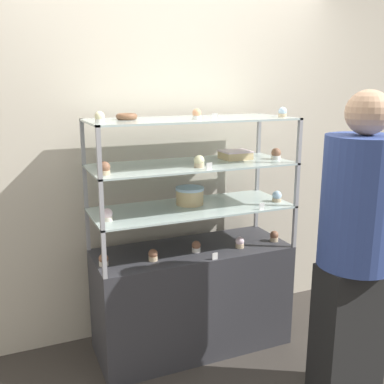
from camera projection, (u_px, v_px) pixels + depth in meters
ground_plane at (192, 344)px, 3.19m from camera, size 20.00×20.00×0.00m
back_wall at (170, 155)px, 3.25m from camera, size 8.00×0.05×2.60m
display_base at (192, 298)px, 3.11m from camera, size 1.31×0.52×0.72m
display_riser_lower at (192, 209)px, 2.96m from camera, size 1.31×0.52×0.29m
display_riser_middle at (192, 166)px, 2.89m from camera, size 1.31×0.52×0.29m
display_riser_upper at (192, 121)px, 2.82m from camera, size 1.31×0.52×0.29m
layer_cake_centerpiece at (190, 196)px, 3.01m from camera, size 0.19×0.19×0.12m
sheet_cake_frosted at (235, 155)px, 3.06m from camera, size 0.19×0.17×0.06m
cupcake_0 at (104, 260)px, 2.73m from camera, size 0.06×0.06×0.08m
cupcake_1 at (153, 255)px, 2.80m from camera, size 0.06×0.06×0.08m
cupcake_2 at (196, 247)px, 2.95m from camera, size 0.06×0.06×0.08m
cupcake_3 at (240, 243)px, 3.03m from camera, size 0.06×0.06×0.08m
cupcake_4 at (274, 236)px, 3.15m from camera, size 0.06×0.06×0.08m
price_tag_0 at (215, 256)px, 2.82m from camera, size 0.04×0.00×0.04m
cupcake_5 at (107, 215)px, 2.65m from camera, size 0.06×0.06×0.08m
cupcake_6 at (277, 197)px, 3.08m from camera, size 0.06×0.06×0.08m
price_tag_1 at (262, 206)px, 2.88m from camera, size 0.04×0.00×0.04m
cupcake_7 at (105, 168)px, 2.53m from camera, size 0.07×0.07×0.08m
cupcake_8 at (199, 162)px, 2.75m from camera, size 0.07×0.07×0.08m
cupcake_9 at (276, 154)px, 3.05m from camera, size 0.07×0.07×0.08m
price_tag_2 at (209, 166)px, 2.67m from camera, size 0.04×0.00×0.04m
cupcake_10 at (100, 118)px, 2.46m from camera, size 0.05×0.05×0.07m
cupcake_11 at (197, 114)px, 2.73m from camera, size 0.05×0.05×0.07m
cupcake_12 at (283, 112)px, 2.92m from camera, size 0.05×0.05×0.07m
price_tag_3 at (215, 117)px, 2.61m from camera, size 0.04×0.00×0.04m
donut_glazed at (127, 117)px, 2.71m from camera, size 0.13×0.13×0.04m
customer_figure at (356, 244)px, 2.46m from camera, size 0.41×0.41×1.78m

